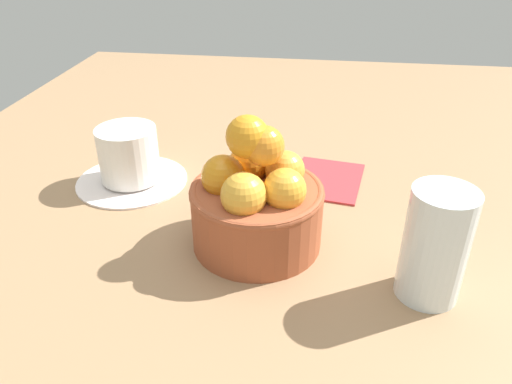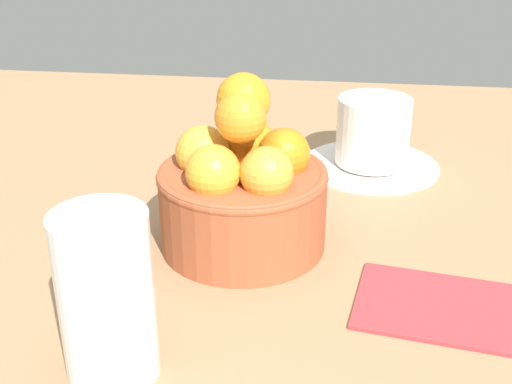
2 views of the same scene
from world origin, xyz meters
The scene contains 5 objects.
ground_plane centered at (0.00, 0.00, -1.95)cm, with size 158.29×107.47×3.91cm, color #997551.
terracotta_bowl centered at (0.02, -0.05, 5.53)cm, with size 14.83×14.83×15.50cm.
coffee_cup centered at (-11.88, -19.39, 3.43)cm, with size 15.39×15.39×8.05cm.
water_glass centered at (6.12, 17.94, 5.87)cm, with size 6.17×6.17×11.75cm, color silver.
folded_napkin centered at (-16.03, 7.83, 0.30)cm, with size 11.88×9.31×0.60cm, color #B23338.
Camera 1 is at (45.77, 6.31, 33.72)cm, focal length 34.49 mm.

